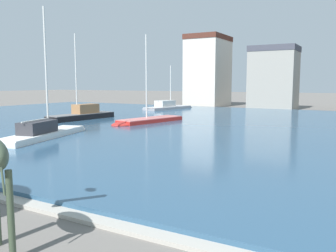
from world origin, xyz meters
TOP-DOWN VIEW (x-y plane):
  - harbor_water at (0.00, 29.60)m, footprint 86.26×42.30m
  - quay_edge_coping at (0.00, 8.20)m, footprint 86.26×0.50m
  - sailboat_red at (-11.43, 27.60)m, footprint 3.41×7.99m
  - sailboat_grey at (-17.68, 43.48)m, footprint 3.73×9.00m
  - sailboat_white at (-12.43, 17.40)m, footprint 3.76×8.89m
  - sailboat_black at (-18.49, 26.48)m, footprint 2.45×8.48m
  - townhouse_wide_warehouse at (-17.09, 55.12)m, footprint 5.60×7.67m
  - townhouse_narrow_midrow at (-6.09, 53.17)m, footprint 6.43×5.49m

SIDE VIEW (x-z plane):
  - quay_edge_coping at x=0.00m, z-range 0.00..0.12m
  - harbor_water at x=0.00m, z-range 0.00..0.26m
  - sailboat_red at x=-11.43m, z-range -3.65..4.36m
  - sailboat_grey at x=-17.68m, z-range -2.60..3.54m
  - sailboat_white at x=-12.43m, z-range -3.83..4.80m
  - sailboat_black at x=-18.49m, z-range -3.62..4.78m
  - townhouse_narrow_midrow at x=-6.09m, z-range 0.01..8.99m
  - townhouse_wide_warehouse at x=-17.09m, z-range 0.01..11.39m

